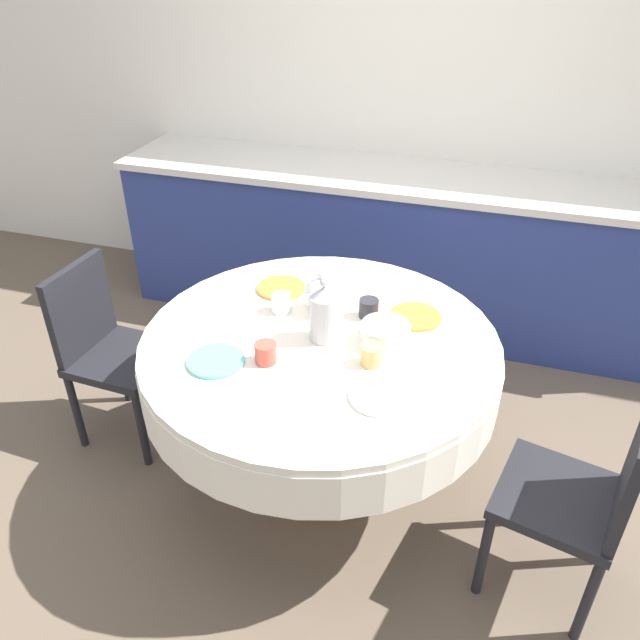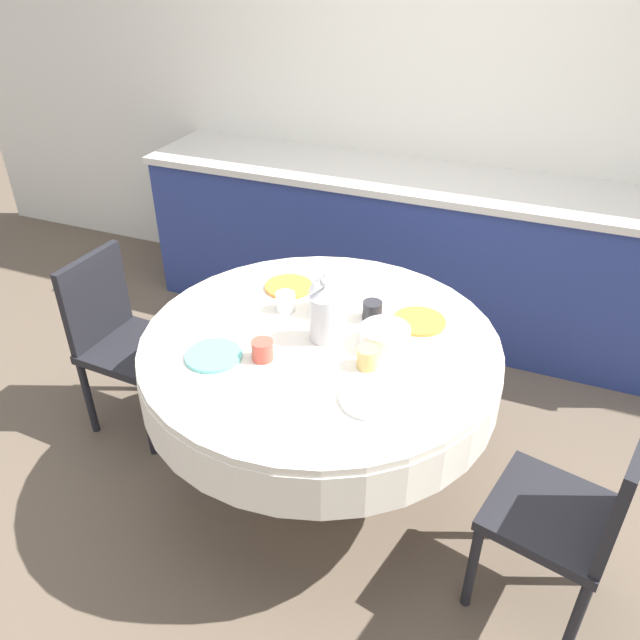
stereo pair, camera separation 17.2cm
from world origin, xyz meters
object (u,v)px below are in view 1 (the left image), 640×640
teapot (322,294)px  coffee_carafe (324,314)px  chair_right (108,345)px  chair_left (584,494)px

teapot → coffee_carafe: bearing=-70.6°
chair_right → chair_left: bearing=85.0°
coffee_carafe → chair_right: bearing=177.0°
chair_left → chair_right: bearing=95.0°
coffee_carafe → chair_left: bearing=-13.3°
chair_right → teapot: 1.05m
chair_left → chair_right: 2.05m
chair_right → coffee_carafe: coffee_carafe is taller
chair_right → teapot: bearing=100.7°
coffee_carafe → teapot: (-0.07, 0.19, -0.03)m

